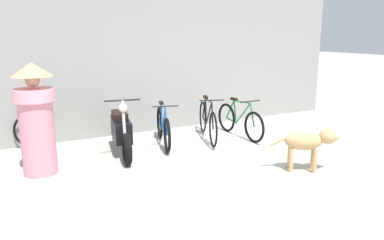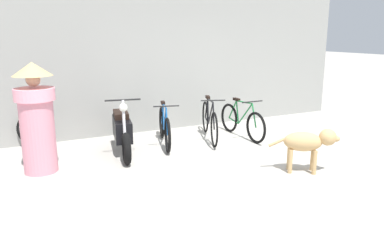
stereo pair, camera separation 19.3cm
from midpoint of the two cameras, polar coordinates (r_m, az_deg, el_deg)
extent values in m
plane|color=#ADA89E|center=(6.01, 9.65, -7.14)|extent=(60.00, 60.00, 0.00)
cube|color=gray|center=(8.26, -2.92, 9.46)|extent=(8.29, 0.20, 3.08)
torus|color=black|center=(6.58, -4.65, -2.36)|extent=(0.22, 0.61, 0.62)
torus|color=black|center=(7.54, -5.66, -0.38)|extent=(0.22, 0.61, 0.62)
cylinder|color=#1959A5|center=(6.90, -5.11, 0.10)|extent=(0.16, 0.48, 0.52)
cylinder|color=#1959A5|center=(7.18, -5.39, 0.48)|extent=(0.06, 0.13, 0.47)
cylinder|color=#1959A5|center=(6.90, -5.20, 2.08)|extent=(0.18, 0.56, 0.06)
cylinder|color=#1959A5|center=(7.36, -5.49, -0.89)|extent=(0.13, 0.37, 0.07)
cylinder|color=#1959A5|center=(7.36, -5.57, 0.97)|extent=(0.11, 0.29, 0.44)
cylinder|color=#1959A5|center=(6.59, -4.77, -0.30)|extent=(0.07, 0.18, 0.46)
cube|color=black|center=(7.18, -5.49, 2.62)|extent=(0.12, 0.19, 0.05)
cylinder|color=black|center=(6.61, -4.90, 2.09)|extent=(0.45, 0.15, 0.02)
torus|color=black|center=(6.89, 2.44, -1.46)|extent=(0.25, 0.63, 0.66)
torus|color=black|center=(7.93, 0.96, 0.49)|extent=(0.25, 0.63, 0.66)
cylinder|color=black|center=(7.25, 1.83, 1.01)|extent=(0.20, 0.51, 0.55)
cylinder|color=black|center=(7.55, 1.40, 1.38)|extent=(0.07, 0.14, 0.50)
cylinder|color=black|center=(7.25, 1.77, 3.01)|extent=(0.23, 0.60, 0.06)
cylinder|color=black|center=(7.74, 1.21, -0.01)|extent=(0.16, 0.40, 0.08)
cylinder|color=black|center=(7.74, 1.15, 1.86)|extent=(0.13, 0.31, 0.46)
cylinder|color=black|center=(6.91, 2.33, 0.63)|extent=(0.09, 0.19, 0.49)
cube|color=black|center=(7.55, 1.35, 3.52)|extent=(0.13, 0.19, 0.05)
cylinder|color=black|center=(6.94, 2.23, 3.02)|extent=(0.44, 0.18, 0.02)
torus|color=black|center=(7.24, 8.70, -1.10)|extent=(0.05, 0.61, 0.61)
torus|color=black|center=(8.01, 4.59, 0.38)|extent=(0.05, 0.61, 0.61)
cylinder|color=#1E7238|center=(7.49, 7.05, 0.98)|extent=(0.03, 0.48, 0.51)
cylinder|color=#1E7238|center=(7.71, 5.87, 1.25)|extent=(0.03, 0.12, 0.46)
cylinder|color=#1E7238|center=(7.48, 6.89, 2.76)|extent=(0.03, 0.55, 0.06)
cylinder|color=#1E7238|center=(7.86, 5.30, -0.04)|extent=(0.03, 0.36, 0.07)
cylinder|color=#1E7238|center=(7.85, 5.14, 1.65)|extent=(0.03, 0.29, 0.43)
cylinder|color=#1E7238|center=(7.24, 8.42, 0.71)|extent=(0.03, 0.17, 0.45)
cube|color=black|center=(7.70, 5.71, 3.19)|extent=(0.07, 0.18, 0.05)
cylinder|color=black|center=(7.25, 8.15, 2.83)|extent=(0.46, 0.03, 0.02)
torus|color=black|center=(6.06, -10.80, -4.41)|extent=(0.21, 0.53, 0.52)
torus|color=black|center=(7.40, -12.07, -1.27)|extent=(0.21, 0.53, 0.52)
cube|color=black|center=(6.69, -11.56, -1.37)|extent=(0.43, 0.90, 0.35)
cube|color=black|center=(6.79, -11.78, 0.80)|extent=(0.34, 0.59, 0.10)
cylinder|color=silver|center=(6.20, -11.26, 0.25)|extent=(0.08, 0.16, 0.59)
cylinder|color=silver|center=(6.14, -10.94, -3.42)|extent=(0.08, 0.24, 0.19)
cylinder|color=black|center=(6.19, -11.43, 2.96)|extent=(0.58, 0.13, 0.03)
sphere|color=silver|center=(6.18, -11.34, 1.81)|extent=(0.16, 0.16, 0.14)
ellipsoid|color=tan|center=(5.87, 15.69, -3.04)|extent=(0.63, 0.56, 0.30)
cylinder|color=tan|center=(6.07, 17.04, -5.52)|extent=(0.09, 0.09, 0.37)
cylinder|color=tan|center=(5.91, 17.33, -6.02)|extent=(0.09, 0.09, 0.37)
cylinder|color=tan|center=(6.01, 13.74, -5.50)|extent=(0.09, 0.09, 0.37)
cylinder|color=tan|center=(5.85, 13.94, -6.00)|extent=(0.09, 0.09, 0.37)
sphere|color=tan|center=(5.92, 19.10, -2.33)|extent=(0.35, 0.35, 0.25)
ellipsoid|color=tan|center=(5.95, 20.09, -2.52)|extent=(0.17, 0.16, 0.10)
cylinder|color=tan|center=(5.83, 11.95, -3.25)|extent=(0.23, 0.18, 0.16)
cylinder|color=pink|center=(5.99, -23.34, -1.70)|extent=(0.59, 0.59, 1.28)
cylinder|color=#FFA0B2|center=(5.89, -23.83, 3.50)|extent=(0.69, 0.69, 0.18)
sphere|color=tan|center=(5.86, -24.02, 5.54)|extent=(0.24, 0.24, 0.20)
cone|color=tan|center=(5.84, -24.16, 7.05)|extent=(0.68, 0.68, 0.20)
torus|color=black|center=(7.44, -23.78, -1.44)|extent=(0.66, 0.20, 0.67)
camera|label=1|loc=(0.10, -90.89, -0.21)|focal=35.00mm
camera|label=2|loc=(0.10, 89.11, 0.21)|focal=35.00mm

